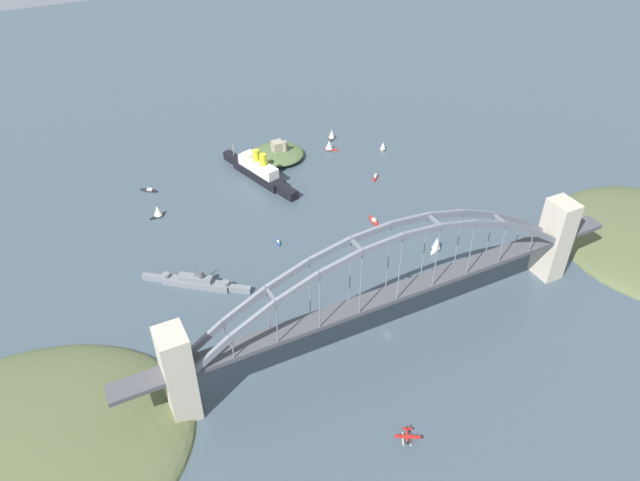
{
  "coord_description": "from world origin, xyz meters",
  "views": [
    {
      "loc": [
        -131.74,
        -182.91,
        230.14
      ],
      "look_at": [
        0.0,
        78.53,
        8.0
      ],
      "focal_mm": 33.88,
      "sensor_mm": 36.0,
      "label": 1
    }
  ],
  "objects_px": {
    "ocean_liner": "(259,171)",
    "small_boat_5": "(329,145)",
    "small_boat_0": "(332,134)",
    "harbor_arch_bridge": "(391,293)",
    "small_boat_2": "(374,221)",
    "seaplane_taxiing_near_bridge": "(407,437)",
    "small_boat_7": "(278,242)",
    "fort_island_mid_harbor": "(278,154)",
    "small_boat_6": "(375,177)",
    "channel_marker_buoy": "(285,328)",
    "naval_cruiser": "(197,282)",
    "small_boat_3": "(383,146)",
    "small_boat_1": "(437,243)",
    "small_boat_8": "(158,211)",
    "small_boat_4": "(149,190)"
  },
  "relations": [
    {
      "from": "harbor_arch_bridge",
      "to": "small_boat_7",
      "type": "bearing_deg",
      "value": 101.65
    },
    {
      "from": "small_boat_0",
      "to": "small_boat_6",
      "type": "distance_m",
      "value": 68.14
    },
    {
      "from": "naval_cruiser",
      "to": "small_boat_4",
      "type": "xyz_separation_m",
      "value": [
        0.49,
        113.22,
        -2.33
      ]
    },
    {
      "from": "naval_cruiser",
      "to": "seaplane_taxiing_near_bridge",
      "type": "distance_m",
      "value": 148.96
    },
    {
      "from": "harbor_arch_bridge",
      "to": "channel_marker_buoy",
      "type": "relative_size",
      "value": 101.14
    },
    {
      "from": "small_boat_1",
      "to": "small_boat_5",
      "type": "distance_m",
      "value": 142.94
    },
    {
      "from": "ocean_liner",
      "to": "naval_cruiser",
      "type": "distance_m",
      "value": 121.41
    },
    {
      "from": "ocean_liner",
      "to": "small_boat_7",
      "type": "xyz_separation_m",
      "value": [
        -19.07,
        -77.8,
        -5.64
      ]
    },
    {
      "from": "ocean_liner",
      "to": "fort_island_mid_harbor",
      "type": "relative_size",
      "value": 2.0
    },
    {
      "from": "small_boat_1",
      "to": "small_boat_8",
      "type": "xyz_separation_m",
      "value": [
        -143.75,
        113.17,
        -0.7
      ]
    },
    {
      "from": "fort_island_mid_harbor",
      "to": "small_boat_1",
      "type": "relative_size",
      "value": 3.66
    },
    {
      "from": "harbor_arch_bridge",
      "to": "small_boat_6",
      "type": "bearing_deg",
      "value": 61.39
    },
    {
      "from": "small_boat_6",
      "to": "naval_cruiser",
      "type": "bearing_deg",
      "value": -159.73
    },
    {
      "from": "fort_island_mid_harbor",
      "to": "small_boat_1",
      "type": "bearing_deg",
      "value": -74.65
    },
    {
      "from": "ocean_liner",
      "to": "naval_cruiser",
      "type": "bearing_deg",
      "value": -129.16
    },
    {
      "from": "seaplane_taxiing_near_bridge",
      "to": "small_boat_6",
      "type": "height_order",
      "value": "seaplane_taxiing_near_bridge"
    },
    {
      "from": "small_boat_3",
      "to": "seaplane_taxiing_near_bridge",
      "type": "bearing_deg",
      "value": -119.21
    },
    {
      "from": "naval_cruiser",
      "to": "small_boat_8",
      "type": "height_order",
      "value": "naval_cruiser"
    },
    {
      "from": "small_boat_4",
      "to": "small_boat_3",
      "type": "bearing_deg",
      "value": -7.34
    },
    {
      "from": "small_boat_8",
      "to": "small_boat_5",
      "type": "bearing_deg",
      "value": 11.7
    },
    {
      "from": "small_boat_2",
      "to": "small_boat_3",
      "type": "xyz_separation_m",
      "value": [
        56.78,
        81.02,
        2.53
      ]
    },
    {
      "from": "small_boat_0",
      "to": "channel_marker_buoy",
      "type": "distance_m",
      "value": 215.93
    },
    {
      "from": "harbor_arch_bridge",
      "to": "small_boat_2",
      "type": "xyz_separation_m",
      "value": [
        45.3,
        90.17,
        -27.32
      ]
    },
    {
      "from": "ocean_liner",
      "to": "small_boat_5",
      "type": "xyz_separation_m",
      "value": [
        65.36,
        14.95,
        -2.13
      ]
    },
    {
      "from": "naval_cruiser",
      "to": "small_boat_6",
      "type": "xyz_separation_m",
      "value": [
        152.57,
        56.33,
        -2.14
      ]
    },
    {
      "from": "small_boat_0",
      "to": "small_boat_5",
      "type": "height_order",
      "value": "small_boat_0"
    },
    {
      "from": "small_boat_5",
      "to": "small_boat_0",
      "type": "bearing_deg",
      "value": 56.34
    },
    {
      "from": "small_boat_7",
      "to": "small_boat_3",
      "type": "bearing_deg",
      "value": 31.15
    },
    {
      "from": "fort_island_mid_harbor",
      "to": "small_boat_6",
      "type": "relative_size",
      "value": 4.49
    },
    {
      "from": "small_boat_3",
      "to": "small_boat_8",
      "type": "height_order",
      "value": "small_boat_8"
    },
    {
      "from": "harbor_arch_bridge",
      "to": "seaplane_taxiing_near_bridge",
      "type": "bearing_deg",
      "value": -114.28
    },
    {
      "from": "small_boat_3",
      "to": "small_boat_7",
      "type": "bearing_deg",
      "value": -148.85
    },
    {
      "from": "ocean_liner",
      "to": "small_boat_5",
      "type": "relative_size",
      "value": 8.46
    },
    {
      "from": "naval_cruiser",
      "to": "small_boat_2",
      "type": "relative_size",
      "value": 4.58
    },
    {
      "from": "fort_island_mid_harbor",
      "to": "small_boat_2",
      "type": "xyz_separation_m",
      "value": [
        21.93,
        -106.45,
        -2.82
      ]
    },
    {
      "from": "naval_cruiser",
      "to": "small_boat_5",
      "type": "height_order",
      "value": "naval_cruiser"
    },
    {
      "from": "fort_island_mid_harbor",
      "to": "small_boat_7",
      "type": "bearing_deg",
      "value": -113.64
    },
    {
      "from": "small_boat_6",
      "to": "small_boat_7",
      "type": "relative_size",
      "value": 1.16
    },
    {
      "from": "small_boat_0",
      "to": "small_boat_4",
      "type": "bearing_deg",
      "value": -175.8
    },
    {
      "from": "small_boat_0",
      "to": "small_boat_3",
      "type": "bearing_deg",
      "value": -51.21
    },
    {
      "from": "naval_cruiser",
      "to": "small_boat_5",
      "type": "bearing_deg",
      "value": 37.52
    },
    {
      "from": "small_boat_3",
      "to": "small_boat_1",
      "type": "bearing_deg",
      "value": -106.91
    },
    {
      "from": "naval_cruiser",
      "to": "small_boat_1",
      "type": "xyz_separation_m",
      "value": [
        142.03,
        -33.89,
        2.03
      ]
    },
    {
      "from": "small_boat_0",
      "to": "small_boat_3",
      "type": "xyz_separation_m",
      "value": [
        27.52,
        -34.25,
        -1.05
      ]
    },
    {
      "from": "small_boat_3",
      "to": "channel_marker_buoy",
      "type": "height_order",
      "value": "small_boat_3"
    },
    {
      "from": "seaplane_taxiing_near_bridge",
      "to": "small_boat_7",
      "type": "distance_m",
      "value": 156.36
    },
    {
      "from": "small_boat_2",
      "to": "naval_cruiser",
      "type": "bearing_deg",
      "value": -175.76
    },
    {
      "from": "small_boat_1",
      "to": "small_boat_6",
      "type": "distance_m",
      "value": 90.94
    },
    {
      "from": "small_boat_1",
      "to": "small_boat_3",
      "type": "relative_size",
      "value": 1.47
    },
    {
      "from": "small_boat_2",
      "to": "channel_marker_buoy",
      "type": "relative_size",
      "value": 4.23
    }
  ]
}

